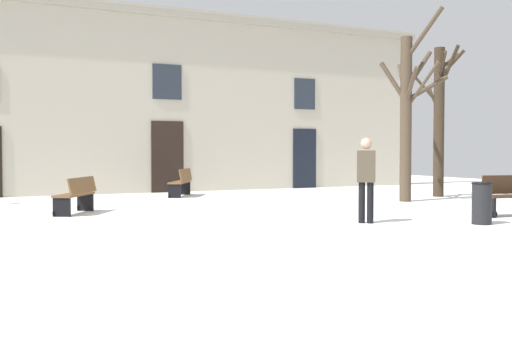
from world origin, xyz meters
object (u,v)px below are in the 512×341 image
(tree_right_of_center, at_px, (408,109))
(bench_near_center_tree, at_px, (181,182))
(bench_back_to_back_left, at_px, (76,195))
(person_by_shop_door, at_px, (366,175))
(tree_foreground, at_px, (439,114))
(litter_bin, at_px, (482,203))

(tree_right_of_center, xyz_separation_m, bench_near_center_tree, (-5.51, 4.92, -2.32))
(bench_back_to_back_left, relative_size, person_by_shop_door, 0.85)
(tree_foreground, bearing_deg, tree_right_of_center, -154.55)
(litter_bin, bearing_deg, bench_near_center_tree, 107.59)
(litter_bin, relative_size, bench_near_center_tree, 0.53)
(bench_back_to_back_left, distance_m, person_by_shop_door, 7.05)
(litter_bin, bearing_deg, tree_right_of_center, 65.91)
(litter_bin, relative_size, bench_back_to_back_left, 0.57)
(bench_back_to_back_left, height_order, person_by_shop_door, person_by_shop_door)
(tree_right_of_center, bearing_deg, tree_foreground, 25.45)
(tree_foreground, xyz_separation_m, bench_near_center_tree, (-7.74, 3.86, -2.27))
(tree_right_of_center, relative_size, litter_bin, 6.50)
(litter_bin, distance_m, bench_near_center_tree, 10.59)
(litter_bin, xyz_separation_m, bench_near_center_tree, (-3.20, 10.10, 0.04))
(person_by_shop_door, bearing_deg, bench_near_center_tree, 136.03)
(tree_foreground, relative_size, tree_right_of_center, 0.87)
(bench_near_center_tree, distance_m, person_by_shop_door, 8.97)
(tree_right_of_center, relative_size, bench_back_to_back_left, 3.69)
(litter_bin, bearing_deg, bench_back_to_back_left, 141.27)
(tree_foreground, distance_m, person_by_shop_door, 8.48)
(tree_foreground, height_order, bench_back_to_back_left, tree_foreground)
(tree_right_of_center, bearing_deg, bench_back_to_back_left, 175.81)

